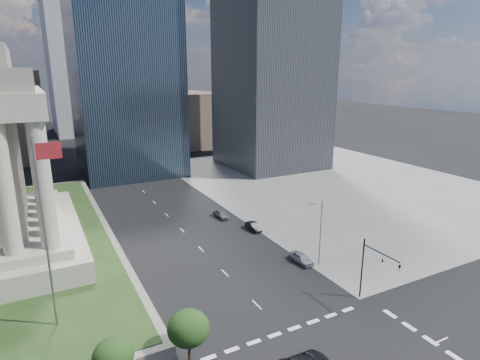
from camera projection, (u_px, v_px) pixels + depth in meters
ground at (121, 169)px, 117.62m from camera, size 500.00×500.00×0.00m
sidewalk_ne at (333, 182)px, 103.97m from camera, size 68.00×90.00×0.03m
flagpole at (46, 225)px, 39.42m from camera, size 2.52×0.24×20.00m
midrise_glass at (124, 62)px, 106.39m from camera, size 26.00×26.00×60.00m
building_filler_ne at (187, 119)px, 154.97m from camera, size 20.00×30.00×20.00m
building_filler_nw at (1, 116)px, 126.20m from camera, size 24.00×30.00×28.00m
traffic_signal_ne at (374, 265)px, 48.02m from camera, size 0.30×5.74×8.00m
street_lamp_north at (320, 229)px, 57.95m from camera, size 2.13×0.22×10.00m
parked_sedan_near at (301, 258)px, 59.80m from camera, size 4.45×1.84×1.51m
parked_sedan_mid at (254, 226)px, 72.25m from camera, size 1.48×4.12×1.35m
parked_sedan_far at (221, 214)px, 78.28m from camera, size 4.48×1.90×1.51m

